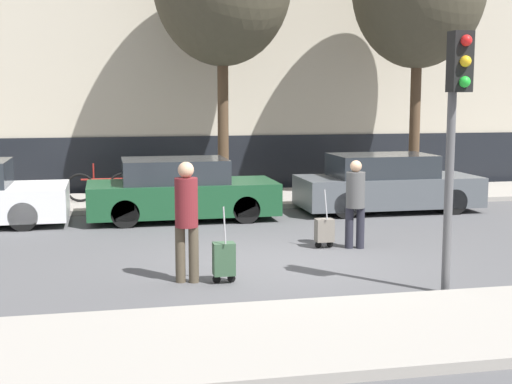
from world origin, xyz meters
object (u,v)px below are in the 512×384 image
(traffic_light, at_px, (456,109))
(parked_bicycle, at_px, (102,187))
(trolley_left, at_px, (224,259))
(parked_car_2, at_px, (386,185))
(parked_car_1, at_px, (180,191))
(trolley_right, at_px, (324,230))
(pedestrian_right, at_px, (355,199))
(pedestrian_left, at_px, (186,214))

(traffic_light, xyz_separation_m, parked_bicycle, (-4.75, 9.24, -2.08))
(trolley_left, relative_size, traffic_light, 0.32)
(parked_car_2, height_order, traffic_light, traffic_light)
(parked_car_1, xyz_separation_m, trolley_right, (2.24, -3.57, -0.32))
(trolley_left, bearing_deg, parked_car_2, 49.36)
(pedestrian_right, xyz_separation_m, trolley_right, (-0.53, 0.15, -0.58))
(trolley_left, xyz_separation_m, trolley_right, (2.19, 2.03, -0.03))
(pedestrian_left, distance_m, parked_bicycle, 7.91)
(parked_car_1, bearing_deg, parked_bicycle, 126.70)
(parked_car_2, xyz_separation_m, parked_bicycle, (-6.68, 2.23, -0.15))
(pedestrian_right, bearing_deg, parked_car_1, 142.26)
(parked_car_2, height_order, pedestrian_left, pedestrian_left)
(pedestrian_left, xyz_separation_m, trolley_right, (2.73, 1.89, -0.71))
(parked_car_1, xyz_separation_m, pedestrian_left, (-0.48, -5.46, 0.39))
(pedestrian_left, bearing_deg, parked_car_1, -79.87)
(trolley_right, distance_m, traffic_light, 4.10)
(pedestrian_left, bearing_deg, traffic_light, 172.70)
(pedestrian_right, bearing_deg, parked_bicycle, 142.26)
(parked_car_1, xyz_separation_m, trolley_left, (0.05, -5.61, -0.28))
(parked_car_2, bearing_deg, pedestrian_right, -119.62)
(parked_bicycle, bearing_deg, parked_car_1, -53.30)
(parked_car_2, bearing_deg, trolley_left, -130.64)
(trolley_left, xyz_separation_m, parked_bicycle, (-1.78, 7.93, 0.13))
(trolley_right, relative_size, traffic_light, 0.30)
(pedestrian_left, relative_size, trolley_right, 1.67)
(pedestrian_right, height_order, traffic_light, traffic_light)
(parked_car_2, relative_size, trolley_right, 3.98)
(pedestrian_left, relative_size, pedestrian_right, 1.12)
(trolley_right, height_order, traffic_light, traffic_light)
(parked_car_2, distance_m, pedestrian_right, 4.40)
(parked_car_1, xyz_separation_m, pedestrian_right, (2.77, -3.72, 0.26))
(pedestrian_right, bearing_deg, parked_car_2, 75.95)
(trolley_right, bearing_deg, pedestrian_left, -145.28)
(parked_bicycle, bearing_deg, pedestrian_right, -53.31)
(parked_car_2, relative_size, pedestrian_right, 2.67)
(traffic_light, bearing_deg, parked_car_1, 113.54)
(traffic_light, bearing_deg, parked_bicycle, 117.19)
(parked_car_2, bearing_deg, trolley_right, -126.34)
(parked_car_1, bearing_deg, pedestrian_right, -53.31)
(pedestrian_right, bearing_deg, trolley_right, -179.93)
(pedestrian_right, distance_m, parked_bicycle, 7.55)
(pedestrian_left, height_order, pedestrian_right, pedestrian_left)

